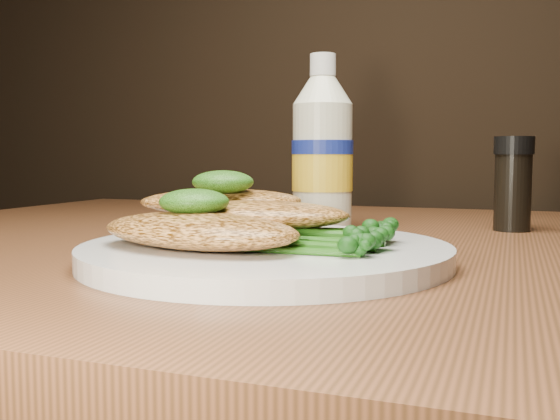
% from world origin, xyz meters
% --- Properties ---
extents(plate, '(0.28, 0.28, 0.01)m').
position_xyz_m(plate, '(-0.05, 0.89, 0.76)').
color(plate, silver).
rests_on(plate, dining_table).
extents(chicken_front, '(0.18, 0.12, 0.03)m').
position_xyz_m(chicken_front, '(-0.09, 0.85, 0.78)').
color(chicken_front, '#D78C44').
rests_on(chicken_front, plate).
extents(chicken_mid, '(0.16, 0.09, 0.02)m').
position_xyz_m(chicken_mid, '(-0.06, 0.91, 0.79)').
color(chicken_mid, '#D78C44').
rests_on(chicken_mid, plate).
extents(chicken_back, '(0.16, 0.13, 0.02)m').
position_xyz_m(chicken_back, '(-0.11, 0.94, 0.79)').
color(chicken_back, '#D78C44').
rests_on(chicken_back, plate).
extents(pesto_front, '(0.07, 0.06, 0.02)m').
position_xyz_m(pesto_front, '(-0.10, 0.87, 0.80)').
color(pesto_front, black).
rests_on(pesto_front, chicken_front).
extents(pesto_back, '(0.06, 0.05, 0.02)m').
position_xyz_m(pesto_back, '(-0.10, 0.93, 0.81)').
color(pesto_back, black).
rests_on(pesto_back, chicken_back).
extents(broccolini_bundle, '(0.17, 0.15, 0.02)m').
position_xyz_m(broccolini_bundle, '(-0.01, 0.89, 0.78)').
color(broccolini_bundle, '#225813').
rests_on(broccolini_bundle, plate).
extents(mayo_bottle, '(0.09, 0.09, 0.20)m').
position_xyz_m(mayo_bottle, '(-0.08, 1.13, 0.85)').
color(mayo_bottle, beige).
rests_on(mayo_bottle, dining_table).
extents(pepper_grinder, '(0.05, 0.05, 0.10)m').
position_xyz_m(pepper_grinder, '(0.13, 1.18, 0.80)').
color(pepper_grinder, black).
rests_on(pepper_grinder, dining_table).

